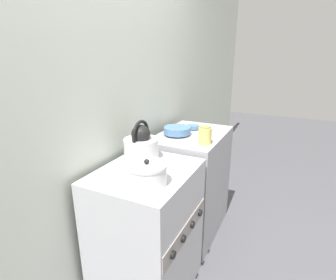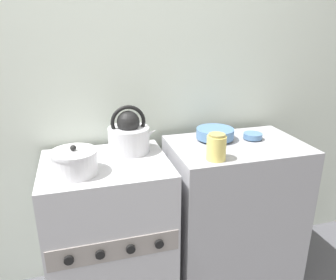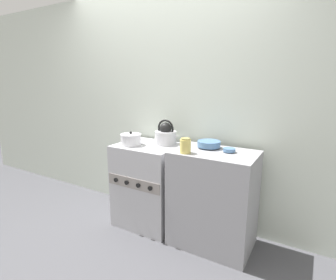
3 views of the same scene
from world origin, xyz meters
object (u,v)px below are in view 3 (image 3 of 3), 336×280
Objects in this scene: cooking_pot at (131,139)px; stove at (149,185)px; small_ceramic_bowl at (229,150)px; storage_jar at (185,146)px; kettle at (166,135)px; enamel_bowl at (209,144)px.

stove is at bearing 33.16° from cooking_pot.
small_ceramic_bowl is 0.39m from storage_jar.
kettle reaches higher than storage_jar.
kettle is 1.28× the size of cooking_pot.
cooking_pot is at bearing 172.36° from storage_jar.
storage_jar is (-0.11, -0.27, 0.03)m from enamel_bowl.
stove is 0.53m from cooking_pot.
cooking_pot reaches higher than stove.
small_ceramic_bowl is at bearing -7.03° from kettle.
cooking_pot is 0.67m from storage_jar.
kettle is (0.15, 0.12, 0.53)m from stove.
stove is 6.62× the size of storage_jar.
cooking_pot is at bearing -144.03° from kettle.
kettle reaches higher than cooking_pot.
stove is 0.77m from storage_jar.
storage_jar is (0.52, -0.18, 0.54)m from stove.
storage_jar reaches higher than enamel_bowl.
storage_jar reaches higher than cooking_pot.
stove is 4.10× the size of enamel_bowl.
small_ceramic_bowl is 0.81× the size of storage_jar.
storage_jar reaches higher than small_ceramic_bowl.
stove is 4.12× the size of cooking_pot.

